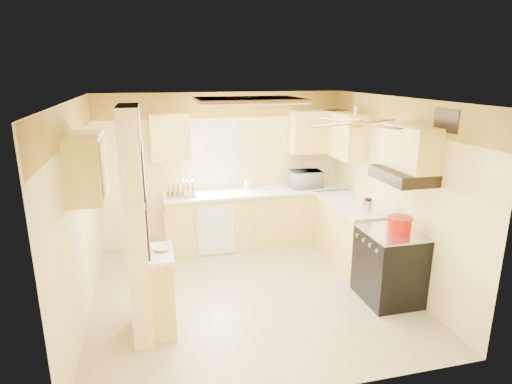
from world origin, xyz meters
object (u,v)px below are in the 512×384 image
object	(u,v)px
kettle	(368,206)
stove	(389,265)
bowl	(163,248)
microwave	(306,179)
dutch_oven	(400,225)

from	to	relation	value
kettle	stove	bearing A→B (deg)	-90.34
kettle	bowl	bearing A→B (deg)	-167.77
microwave	dutch_oven	distance (m)	2.24
bowl	kettle	distance (m)	2.83
stove	bowl	world-z (taller)	bowl
dutch_oven	microwave	bearing A→B (deg)	100.05
microwave	dutch_oven	xyz separation A→B (m)	(0.39, -2.21, -0.06)
stove	dutch_oven	bearing A→B (deg)	-46.93
bowl	dutch_oven	xyz separation A→B (m)	(2.82, -0.10, 0.05)
stove	kettle	distance (m)	0.87
microwave	kettle	world-z (taller)	microwave
bowl	kettle	size ratio (longest dim) A/B	0.96
dutch_oven	kettle	distance (m)	0.70
dutch_oven	stove	bearing A→B (deg)	133.07
stove	kettle	bearing A→B (deg)	89.66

